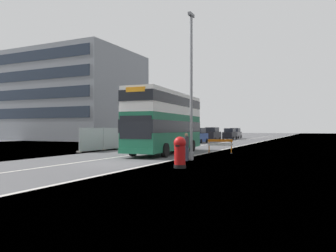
{
  "coord_description": "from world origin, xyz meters",
  "views": [
    {
      "loc": [
        11.16,
        -15.79,
        2.0
      ],
      "look_at": [
        1.06,
        5.54,
        2.2
      ],
      "focal_mm": 35.12,
      "sensor_mm": 36.0,
      "label": 1
    }
  ],
  "objects_px": {
    "car_receding_far": "(230,134)",
    "pedestrian_at_kerb": "(186,147)",
    "car_receding_mid": "(212,135)",
    "double_decker_bus": "(166,121)",
    "car_oncoming_near": "(198,136)",
    "lamppost_foreground": "(191,90)",
    "roadworks_barrier": "(220,144)",
    "car_far_side": "(235,134)",
    "red_pillar_postbox": "(180,151)"
  },
  "relations": [
    {
      "from": "car_receding_far",
      "to": "pedestrian_at_kerb",
      "type": "height_order",
      "value": "car_receding_far"
    },
    {
      "from": "car_receding_mid",
      "to": "pedestrian_at_kerb",
      "type": "xyz_separation_m",
      "value": [
        8.62,
        -32.39,
        -0.17
      ]
    },
    {
      "from": "double_decker_bus",
      "to": "car_receding_far",
      "type": "xyz_separation_m",
      "value": [
        -4.09,
        35.8,
        -1.62
      ]
    },
    {
      "from": "car_oncoming_near",
      "to": "pedestrian_at_kerb",
      "type": "distance_m",
      "value": 25.62
    },
    {
      "from": "lamppost_foreground",
      "to": "roadworks_barrier",
      "type": "height_order",
      "value": "lamppost_foreground"
    },
    {
      "from": "double_decker_bus",
      "to": "pedestrian_at_kerb",
      "type": "xyz_separation_m",
      "value": [
        3.82,
        -5.11,
        -1.73
      ]
    },
    {
      "from": "car_receding_mid",
      "to": "pedestrian_at_kerb",
      "type": "height_order",
      "value": "car_receding_mid"
    },
    {
      "from": "car_far_side",
      "to": "double_decker_bus",
      "type": "bearing_deg",
      "value": -83.51
    },
    {
      "from": "red_pillar_postbox",
      "to": "car_receding_far",
      "type": "distance_m",
      "value": 45.36
    },
    {
      "from": "roadworks_barrier",
      "to": "car_far_side",
      "type": "xyz_separation_m",
      "value": [
        -8.93,
        41.49,
        0.25
      ]
    },
    {
      "from": "car_receding_mid",
      "to": "car_receding_far",
      "type": "height_order",
      "value": "car_receding_mid"
    },
    {
      "from": "double_decker_bus",
      "to": "car_receding_far",
      "type": "distance_m",
      "value": 36.07
    },
    {
      "from": "double_decker_bus",
      "to": "roadworks_barrier",
      "type": "bearing_deg",
      "value": 21.9
    },
    {
      "from": "car_far_side",
      "to": "lamppost_foreground",
      "type": "bearing_deg",
      "value": -79.52
    },
    {
      "from": "double_decker_bus",
      "to": "red_pillar_postbox",
      "type": "distance_m",
      "value": 10.1
    },
    {
      "from": "lamppost_foreground",
      "to": "roadworks_barrier",
      "type": "xyz_separation_m",
      "value": [
        0.14,
        6.03,
        -3.72
      ]
    },
    {
      "from": "car_oncoming_near",
      "to": "car_receding_far",
      "type": "distance_m",
      "value": 16.63
    },
    {
      "from": "lamppost_foreground",
      "to": "car_far_side",
      "type": "height_order",
      "value": "lamppost_foreground"
    },
    {
      "from": "roadworks_barrier",
      "to": "car_oncoming_near",
      "type": "bearing_deg",
      "value": 115.52
    },
    {
      "from": "car_far_side",
      "to": "pedestrian_at_kerb",
      "type": "height_order",
      "value": "car_far_side"
    },
    {
      "from": "lamppost_foreground",
      "to": "car_receding_mid",
      "type": "height_order",
      "value": "lamppost_foreground"
    },
    {
      "from": "roadworks_barrier",
      "to": "red_pillar_postbox",
      "type": "bearing_deg",
      "value": -85.07
    },
    {
      "from": "car_oncoming_near",
      "to": "car_receding_far",
      "type": "height_order",
      "value": "car_oncoming_near"
    },
    {
      "from": "double_decker_bus",
      "to": "car_oncoming_near",
      "type": "relative_size",
      "value": 2.92
    },
    {
      "from": "car_receding_mid",
      "to": "car_receding_far",
      "type": "bearing_deg",
      "value": 85.32
    },
    {
      "from": "car_receding_mid",
      "to": "double_decker_bus",
      "type": "bearing_deg",
      "value": -80.04
    },
    {
      "from": "car_oncoming_near",
      "to": "car_far_side",
      "type": "relative_size",
      "value": 1.0
    },
    {
      "from": "car_receding_far",
      "to": "double_decker_bus",
      "type": "bearing_deg",
      "value": -83.48
    },
    {
      "from": "double_decker_bus",
      "to": "pedestrian_at_kerb",
      "type": "relative_size",
      "value": 6.53
    },
    {
      "from": "car_receding_far",
      "to": "car_far_side",
      "type": "height_order",
      "value": "car_far_side"
    },
    {
      "from": "double_decker_bus",
      "to": "car_receding_far",
      "type": "relative_size",
      "value": 2.75
    },
    {
      "from": "red_pillar_postbox",
      "to": "car_receding_mid",
      "type": "height_order",
      "value": "car_receding_mid"
    },
    {
      "from": "car_oncoming_near",
      "to": "red_pillar_postbox",
      "type": "bearing_deg",
      "value": -71.59
    },
    {
      "from": "pedestrian_at_kerb",
      "to": "car_receding_mid",
      "type": "bearing_deg",
      "value": 104.9
    },
    {
      "from": "red_pillar_postbox",
      "to": "pedestrian_at_kerb",
      "type": "relative_size",
      "value": 0.92
    },
    {
      "from": "car_far_side",
      "to": "pedestrian_at_kerb",
      "type": "relative_size",
      "value": 2.24
    },
    {
      "from": "red_pillar_postbox",
      "to": "pedestrian_at_kerb",
      "type": "xyz_separation_m",
      "value": [
        -1.09,
        3.55,
        -0.0
      ]
    },
    {
      "from": "lamppost_foreground",
      "to": "car_receding_mid",
      "type": "xyz_separation_m",
      "value": [
        -8.68,
        31.7,
        -3.43
      ]
    },
    {
      "from": "roadworks_barrier",
      "to": "car_receding_mid",
      "type": "height_order",
      "value": "car_receding_mid"
    },
    {
      "from": "double_decker_bus",
      "to": "red_pillar_postbox",
      "type": "bearing_deg",
      "value": -60.42
    },
    {
      "from": "double_decker_bus",
      "to": "car_far_side",
      "type": "distance_m",
      "value": 43.42
    },
    {
      "from": "lamppost_foreground",
      "to": "car_oncoming_near",
      "type": "distance_m",
      "value": 25.23
    },
    {
      "from": "car_oncoming_near",
      "to": "car_far_side",
      "type": "bearing_deg",
      "value": 91.32
    },
    {
      "from": "car_oncoming_near",
      "to": "car_far_side",
      "type": "xyz_separation_m",
      "value": [
        -0.55,
        23.93,
        0.01
      ]
    },
    {
      "from": "lamppost_foreground",
      "to": "car_far_side",
      "type": "distance_m",
      "value": 48.45
    },
    {
      "from": "car_receding_mid",
      "to": "car_far_side",
      "type": "height_order",
      "value": "car_receding_mid"
    },
    {
      "from": "car_far_side",
      "to": "pedestrian_at_kerb",
      "type": "bearing_deg",
      "value": -79.74
    },
    {
      "from": "car_far_side",
      "to": "pedestrian_at_kerb",
      "type": "distance_m",
      "value": 49.0
    },
    {
      "from": "car_oncoming_near",
      "to": "car_receding_mid",
      "type": "distance_m",
      "value": 8.12
    },
    {
      "from": "red_pillar_postbox",
      "to": "car_far_side",
      "type": "bearing_deg",
      "value": 100.74
    }
  ]
}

